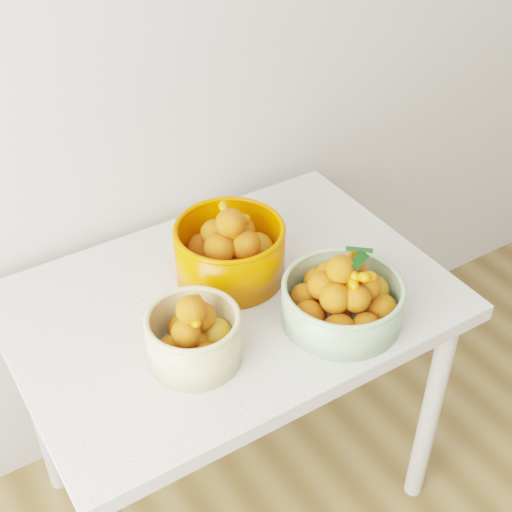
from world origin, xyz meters
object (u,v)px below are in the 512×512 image
at_px(bowl_green, 343,298).
at_px(bowl_cream, 194,336).
at_px(table, 230,327).
at_px(bowl_orange, 230,250).

bearing_deg(bowl_green, bowl_cream, 168.70).
bearing_deg(table, bowl_orange, 57.44).
relative_size(table, bowl_orange, 3.49).
xyz_separation_m(bowl_cream, bowl_orange, (0.20, 0.20, 0.01)).
xyz_separation_m(bowl_green, bowl_orange, (-0.13, 0.27, 0.01)).
xyz_separation_m(table, bowl_green, (0.18, -0.19, 0.16)).
distance_m(table, bowl_green, 0.31).
distance_m(bowl_cream, bowl_green, 0.34).
relative_size(table, bowl_green, 2.96).
xyz_separation_m(bowl_cream, bowl_green, (0.33, -0.07, -0.00)).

